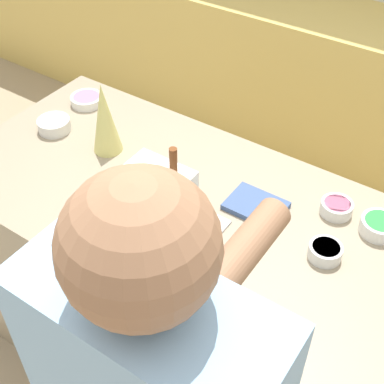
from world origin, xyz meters
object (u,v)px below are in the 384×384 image
Objects in this scene: candy_bowl_far_left at (337,207)px; cookbook at (256,206)px; candy_bowl_front_corner at (87,100)px; decorative_tree at (105,118)px; candy_bowl_near_tray_right at (325,251)px; gingerbread_house at (156,197)px; candy_bowl_center_rear at (380,226)px; candy_bowl_beside_tree at (54,124)px; baking_tray at (158,222)px.

cookbook is (-0.23, -0.13, -0.01)m from candy_bowl_far_left.
candy_bowl_far_left reaches higher than candy_bowl_front_corner.
decorative_tree is at bearing -169.22° from candy_bowl_far_left.
decorative_tree reaches higher than candy_bowl_near_tray_right.
candy_bowl_near_tray_right is 0.29m from cookbook.
decorative_tree is (-0.39, 0.21, 0.02)m from gingerbread_house.
candy_bowl_center_rear and candy_bowl_beside_tree have the same top height.
candy_bowl_near_tray_right is 0.80× the size of candy_bowl_beside_tree.
candy_bowl_near_tray_right is at bearing -2.44° from decorative_tree.
candy_bowl_center_rear is 0.65× the size of cookbook.
candy_bowl_near_tray_right reaches higher than baking_tray.
candy_bowl_near_tray_right is at bearing -116.77° from candy_bowl_center_rear.
candy_bowl_center_rear is at bearing 18.40° from cookbook.
candy_bowl_front_corner is (-0.68, 0.40, -0.10)m from gingerbread_house.
decorative_tree is at bearing 177.56° from candy_bowl_near_tray_right.
cookbook is (0.23, 0.24, -0.11)m from gingerbread_house.
decorative_tree is 0.36m from candy_bowl_front_corner.
candy_bowl_front_corner reaches higher than baking_tray.
candy_bowl_center_rear is 0.91× the size of candy_bowl_front_corner.
candy_bowl_far_left is 0.56× the size of cookbook.
gingerbread_house is 0.35m from cookbook.
decorative_tree reaches higher than cookbook.
decorative_tree is 2.09× the size of candy_bowl_front_corner.
baking_tray is 0.59m from candy_bowl_far_left.
candy_bowl_near_tray_right is 0.76× the size of candy_bowl_front_corner.
candy_bowl_center_rear is at bearing 31.32° from baking_tray.
baking_tray is 3.72× the size of candy_bowl_far_left.
gingerbread_house is at bearing -161.21° from candy_bowl_near_tray_right.
candy_bowl_front_corner is 1.27× the size of candy_bowl_far_left.
candy_bowl_front_corner is (-0.68, 0.40, 0.02)m from baking_tray.
gingerbread_house is 0.54m from candy_bowl_near_tray_right.
candy_bowl_beside_tree is at bearing 179.36° from candy_bowl_near_tray_right.
baking_tray is 0.11m from gingerbread_house.
candy_bowl_center_rear is 1.20× the size of candy_bowl_near_tray_right.
decorative_tree is at bearing -177.04° from cookbook.
gingerbread_house is 0.79m from candy_bowl_front_corner.
baking_tray is 0.79m from candy_bowl_front_corner.
candy_bowl_center_rear is 0.22m from candy_bowl_near_tray_right.
cookbook is at bearing 46.83° from gingerbread_house.
gingerbread_house is (0.00, 0.00, 0.11)m from baking_tray.
gingerbread_house is 0.60m from candy_bowl_far_left.
candy_bowl_beside_tree is at bearing 164.13° from baking_tray.
candy_bowl_far_left is (-0.05, 0.20, -0.00)m from candy_bowl_near_tray_right.
candy_bowl_beside_tree reaches higher than candy_bowl_front_corner.
candy_bowl_center_rear is 1.27m from candy_bowl_beside_tree.
candy_bowl_beside_tree is at bearing -176.25° from cookbook.
gingerbread_house is 1.08× the size of decorative_tree.
candy_bowl_far_left is (-0.15, 0.00, -0.00)m from candy_bowl_center_rear.
decorative_tree is 0.88m from candy_bowl_far_left.
candy_bowl_center_rear is at bearing -1.75° from candy_bowl_far_left.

